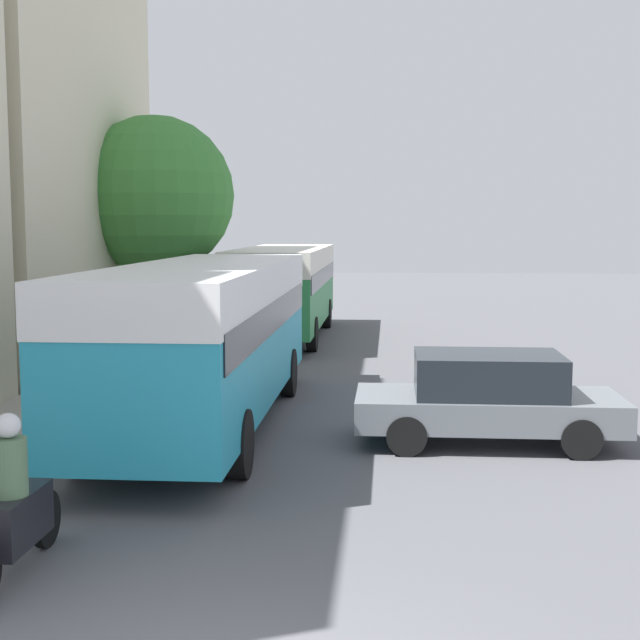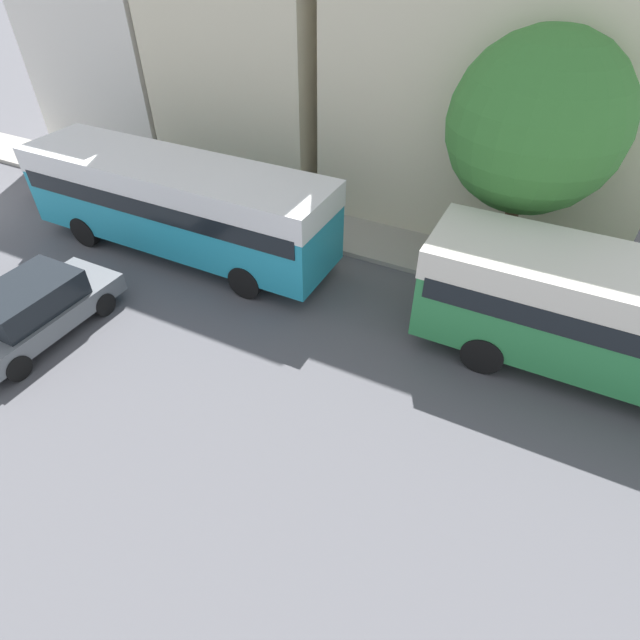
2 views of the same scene
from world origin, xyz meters
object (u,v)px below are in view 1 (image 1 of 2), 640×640
object	(u,v)px
bus_following	(284,279)
pedestrian_walking_away	(226,297)
motorcycle_behind_lead	(14,511)
bus_lead	(204,322)
car_crossing	(488,397)
pedestrian_near_curb	(232,293)

from	to	relation	value
bus_following	pedestrian_walking_away	bearing A→B (deg)	126.74
motorcycle_behind_lead	bus_lead	bearing A→B (deg)	85.11
motorcycle_behind_lead	pedestrian_walking_away	world-z (taller)	pedestrian_walking_away
bus_lead	car_crossing	world-z (taller)	bus_lead
pedestrian_near_curb	pedestrian_walking_away	xyz separation A→B (m)	(0.03, -1.32, -0.04)
motorcycle_behind_lead	car_crossing	bearing A→B (deg)	47.65
motorcycle_behind_lead	pedestrian_near_curb	size ratio (longest dim) A/B	1.26
bus_following	pedestrian_near_curb	world-z (taller)	bus_following
motorcycle_behind_lead	pedestrian_near_curb	bearing A→B (deg)	94.80
pedestrian_near_curb	pedestrian_walking_away	size ratio (longest dim) A/B	1.03
bus_lead	motorcycle_behind_lead	size ratio (longest dim) A/B	4.45
car_crossing	pedestrian_walking_away	world-z (taller)	pedestrian_walking_away
car_crossing	pedestrian_walking_away	xyz separation A→B (m)	(-7.45, 16.68, 0.24)
bus_lead	motorcycle_behind_lead	bearing A→B (deg)	-94.89
bus_lead	pedestrian_near_curb	bearing A→B (deg)	98.56
car_crossing	motorcycle_behind_lead	bearing A→B (deg)	-42.35
pedestrian_near_curb	pedestrian_walking_away	distance (m)	1.32
bus_following	motorcycle_behind_lead	world-z (taller)	bus_following
bus_lead	pedestrian_near_curb	xyz separation A→B (m)	(-2.59, 17.23, -0.84)
bus_following	motorcycle_behind_lead	xyz separation A→B (m)	(-0.50, -19.35, -1.19)
motorcycle_behind_lead	pedestrian_walking_away	xyz separation A→B (m)	(-1.98, 22.68, 0.34)
pedestrian_walking_away	bus_following	bearing A→B (deg)	-53.26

